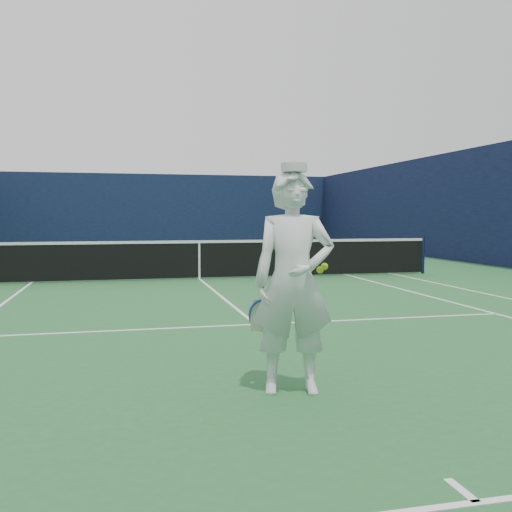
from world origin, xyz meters
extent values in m
plane|color=#24612F|center=(0.00, 0.00, 0.00)|extent=(80.00, 80.00, 0.00)
cube|color=white|center=(0.00, 11.88, 0.00)|extent=(11.03, 0.06, 0.01)
cube|color=white|center=(0.00, -11.88, 0.00)|extent=(11.03, 0.06, 0.01)
cube|color=white|center=(5.49, 0.00, 0.00)|extent=(0.06, 23.83, 0.01)
cube|color=white|center=(-4.12, 0.00, 0.00)|extent=(0.06, 23.77, 0.01)
cube|color=white|center=(4.12, 0.00, 0.00)|extent=(0.06, 23.77, 0.01)
cube|color=white|center=(0.00, 6.40, 0.00)|extent=(8.23, 0.06, 0.01)
cube|color=white|center=(0.00, -6.40, 0.00)|extent=(8.23, 0.06, 0.01)
cube|color=white|center=(0.00, 0.00, 0.00)|extent=(0.06, 12.80, 0.01)
cube|color=white|center=(0.00, 11.73, 0.00)|extent=(0.06, 0.30, 0.01)
cube|color=white|center=(0.00, -11.73, 0.00)|extent=(0.06, 0.30, 0.01)
cube|color=#0E1733|center=(0.00, 18.00, 2.00)|extent=(20.12, 0.12, 4.00)
cylinder|color=#141E4C|center=(6.40, 0.00, 0.54)|extent=(0.09, 0.09, 1.07)
cube|color=black|center=(0.00, 0.00, 0.50)|extent=(12.79, 0.02, 0.92)
cube|color=white|center=(0.00, 0.00, 0.97)|extent=(12.79, 0.04, 0.07)
cube|color=white|center=(0.00, 0.00, 0.47)|extent=(0.05, 0.03, 0.94)
imported|color=white|center=(-0.41, -9.66, 1.02)|extent=(0.83, 0.63, 2.05)
cylinder|color=white|center=(-0.41, -9.66, 2.07)|extent=(0.24, 0.24, 0.08)
cube|color=white|center=(-0.39, -9.53, 2.04)|extent=(0.20, 0.13, 0.02)
cylinder|color=navy|center=(-0.67, -9.53, 1.07)|extent=(0.05, 0.09, 0.22)
cube|color=#1B3D96|center=(-0.67, -9.47, 0.89)|extent=(0.03, 0.02, 0.14)
torus|color=#1B3D96|center=(-0.65, -9.41, 0.68)|extent=(0.31, 0.15, 0.29)
cube|color=beige|center=(-0.65, -9.41, 0.68)|extent=(0.22, 0.05, 0.30)
sphere|color=#AFCB17|center=(-0.14, -9.61, 1.13)|extent=(0.07, 0.07, 0.07)
sphere|color=#AFCB17|center=(-0.09, -9.60, 1.16)|extent=(0.07, 0.07, 0.07)
camera|label=1|loc=(-1.94, -14.64, 1.63)|focal=40.00mm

